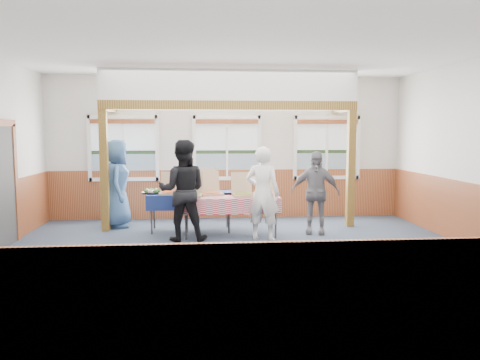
% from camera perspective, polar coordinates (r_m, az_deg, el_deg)
% --- Properties ---
extents(floor, '(8.00, 8.00, 0.00)m').
position_cam_1_polar(floor, '(7.40, 0.01, -9.53)').
color(floor, '#2A3444').
rests_on(floor, ground).
extents(ceiling, '(8.00, 8.00, 0.00)m').
position_cam_1_polar(ceiling, '(7.24, 0.01, 15.70)').
color(ceiling, white).
rests_on(ceiling, wall_back).
extents(wall_back, '(8.00, 0.00, 8.00)m').
position_cam_1_polar(wall_back, '(10.63, -1.62, 3.94)').
color(wall_back, silver).
rests_on(wall_back, floor).
extents(wall_front, '(8.00, 0.00, 8.00)m').
position_cam_1_polar(wall_front, '(3.68, 4.70, 0.03)').
color(wall_front, silver).
rests_on(wall_front, floor).
extents(wainscot_back, '(7.98, 0.05, 1.10)m').
position_cam_1_polar(wainscot_back, '(10.70, -1.59, -1.69)').
color(wainscot_back, brown).
rests_on(wainscot_back, floor).
extents(wainscot_front, '(7.98, 0.05, 1.10)m').
position_cam_1_polar(wainscot_front, '(3.95, 4.50, -15.26)').
color(wainscot_front, brown).
rests_on(wainscot_front, floor).
extents(window_left, '(1.56, 0.10, 1.46)m').
position_cam_1_polar(window_left, '(10.70, -14.03, 4.20)').
color(window_left, white).
rests_on(window_left, wall_back).
extents(window_mid, '(1.56, 0.10, 1.46)m').
position_cam_1_polar(window_mid, '(10.59, -1.60, 4.36)').
color(window_mid, white).
rests_on(window_mid, wall_back).
extents(window_right, '(1.56, 0.10, 1.46)m').
position_cam_1_polar(window_right, '(10.96, 10.52, 4.32)').
color(window_right, white).
rests_on(window_right, wall_back).
extents(post_left, '(0.15, 0.15, 2.40)m').
position_cam_1_polar(post_left, '(9.63, -16.21, 1.10)').
color(post_left, '#5A3A14').
rests_on(post_left, floor).
extents(post_right, '(0.15, 0.15, 2.40)m').
position_cam_1_polar(post_right, '(9.94, 13.35, 1.33)').
color(post_right, '#5A3A14').
rests_on(post_right, floor).
extents(cross_beam, '(5.15, 0.18, 0.18)m').
position_cam_1_polar(cross_beam, '(9.44, -1.21, 9.09)').
color(cross_beam, '#5A3A14').
rests_on(cross_beam, post_left).
extents(table_left, '(1.79, 1.07, 0.76)m').
position_cam_1_polar(table_left, '(9.33, -6.06, -1.96)').
color(table_left, '#383838').
rests_on(table_left, floor).
extents(table_right, '(2.00, 1.56, 0.76)m').
position_cam_1_polar(table_right, '(8.87, -1.22, -2.30)').
color(table_right, '#383838').
rests_on(table_right, floor).
extents(pizza_box_a, '(0.39, 0.48, 0.42)m').
position_cam_1_polar(pizza_box_a, '(9.22, -8.56, -1.29)').
color(pizza_box_a, tan).
rests_on(pizza_box_a, table_left).
extents(pizza_box_b, '(0.49, 0.57, 0.45)m').
position_cam_1_polar(pizza_box_b, '(9.47, -3.97, -1.03)').
color(pizza_box_b, tan).
rests_on(pizza_box_b, table_left).
extents(pizza_box_c, '(0.47, 0.56, 0.46)m').
position_cam_1_polar(pizza_box_c, '(8.74, -6.06, -1.63)').
color(pizza_box_c, tan).
rests_on(pizza_box_c, table_right).
extents(pizza_box_d, '(0.48, 0.55, 0.44)m').
position_cam_1_polar(pizza_box_d, '(9.03, -3.56, -1.37)').
color(pizza_box_d, tan).
rests_on(pizza_box_d, table_right).
extents(pizza_box_e, '(0.45, 0.53, 0.43)m').
position_cam_1_polar(pizza_box_e, '(8.80, 0.41, -1.56)').
color(pizza_box_e, tan).
rests_on(pizza_box_e, table_right).
extents(pizza_box_f, '(0.49, 0.55, 0.42)m').
position_cam_1_polar(pizza_box_f, '(9.06, 2.89, -1.36)').
color(pizza_box_f, tan).
rests_on(pizza_box_f, table_right).
extents(veggie_tray, '(0.42, 0.42, 0.09)m').
position_cam_1_polar(veggie_tray, '(9.36, -10.66, -1.42)').
color(veggie_tray, black).
rests_on(veggie_tray, table_left).
extents(drink_glass, '(0.07, 0.07, 0.15)m').
position_cam_1_polar(drink_glass, '(8.71, 4.48, -1.60)').
color(drink_glass, olive).
rests_on(drink_glass, table_right).
extents(woman_white, '(0.73, 0.61, 1.71)m').
position_cam_1_polar(woman_white, '(8.47, 2.79, -1.65)').
color(woman_white, white).
rests_on(woman_white, floor).
extents(woman_black, '(0.92, 0.74, 1.83)m').
position_cam_1_polar(woman_black, '(8.48, -7.02, -1.29)').
color(woman_black, black).
rests_on(woman_black, floor).
extents(man_blue, '(0.69, 0.95, 1.81)m').
position_cam_1_polar(man_blue, '(9.94, -14.83, -0.42)').
color(man_blue, '#335481').
rests_on(man_blue, floor).
extents(person_grey, '(1.01, 0.63, 1.60)m').
position_cam_1_polar(person_grey, '(9.13, 9.15, -1.51)').
color(person_grey, slate).
rests_on(person_grey, floor).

